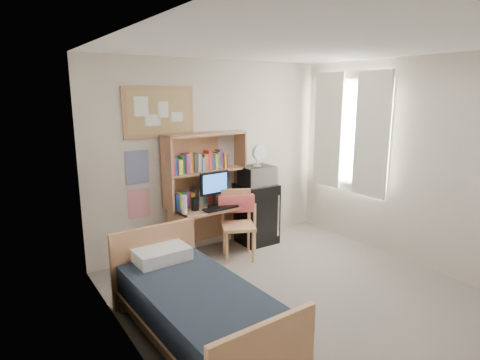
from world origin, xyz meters
TOP-DOWN VIEW (x-y plane):
  - floor at (0.00, 0.00)m, footprint 3.60×4.20m
  - ceiling at (0.00, 0.00)m, footprint 3.60×4.20m
  - wall_back at (0.00, 2.10)m, footprint 3.60×0.04m
  - wall_left at (-1.80, 0.00)m, footprint 0.04×4.20m
  - wall_right at (1.80, 0.00)m, footprint 0.04×4.20m
  - window_unit at (1.75, 1.20)m, footprint 0.10×1.40m
  - curtain_left at (1.72, 0.80)m, footprint 0.04×0.55m
  - curtain_right at (1.72, 1.60)m, footprint 0.04×0.55m
  - bulletin_board at (-0.78, 2.08)m, footprint 0.94×0.03m
  - poster_wave at (-1.10, 2.09)m, footprint 0.30×0.01m
  - poster_japan at (-1.10, 2.09)m, footprint 0.28×0.01m
  - desk at (-0.20, 1.80)m, footprint 1.11×0.60m
  - desk_chair at (-0.01, 1.46)m, footprint 0.61×0.61m
  - mini_fridge at (0.55, 1.82)m, footprint 0.52×0.52m
  - bed at (-1.28, 0.16)m, footprint 0.96×1.83m
  - hutch at (-0.20, 1.95)m, footprint 1.19×0.37m
  - monitor at (-0.19, 1.74)m, footprint 0.43×0.06m
  - keyboard at (-0.18, 1.60)m, footprint 0.49×0.18m
  - speaker_left at (-0.49, 1.72)m, footprint 0.07×0.07m
  - speaker_right at (0.11, 1.76)m, footprint 0.07×0.07m
  - water_bottle at (-0.67, 1.67)m, footprint 0.07×0.07m
  - hoodie at (0.08, 1.64)m, footprint 0.51×0.34m
  - microwave at (0.55, 1.80)m, footprint 0.47×0.36m
  - desk_fan at (0.55, 1.80)m, footprint 0.23×0.23m
  - pillow at (-1.31, 0.91)m, footprint 0.55×0.39m

SIDE VIEW (x-z plane):
  - floor at x=0.00m, z-range -0.02..0.00m
  - bed at x=-1.28m, z-range 0.00..0.49m
  - desk at x=-0.20m, z-range 0.00..0.68m
  - mini_fridge at x=0.55m, z-range 0.00..0.87m
  - desk_chair at x=-0.01m, z-range 0.00..0.91m
  - pillow at x=-1.31m, z-range 0.49..0.62m
  - keyboard at x=-0.18m, z-range 0.68..0.70m
  - hoodie at x=0.08m, z-range 0.59..0.82m
  - speaker_right at x=0.11m, z-range 0.68..0.83m
  - speaker_left at x=-0.49m, z-range 0.68..0.85m
  - poster_japan at x=-1.10m, z-range 0.60..0.96m
  - water_bottle at x=-0.67m, z-range 0.68..0.91m
  - monitor at x=-0.19m, z-range 0.68..1.13m
  - microwave at x=0.55m, z-range 0.87..1.14m
  - hutch at x=-0.20m, z-range 0.68..1.64m
  - poster_wave at x=-1.10m, z-range 1.04..1.46m
  - desk_fan at x=0.55m, z-range 1.14..1.42m
  - wall_back at x=0.00m, z-range 0.00..2.60m
  - wall_left at x=-1.80m, z-range 0.00..2.60m
  - wall_right at x=1.80m, z-range 0.00..2.60m
  - window_unit at x=1.75m, z-range 0.75..2.45m
  - curtain_left at x=1.72m, z-range 0.75..2.45m
  - curtain_right at x=1.72m, z-range 0.75..2.45m
  - bulletin_board at x=-0.78m, z-range 1.60..2.24m
  - ceiling at x=0.00m, z-range 2.59..2.61m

